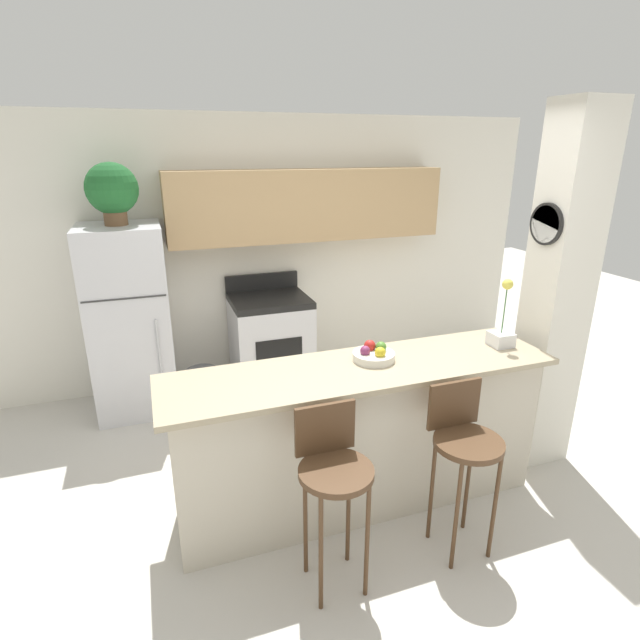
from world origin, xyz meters
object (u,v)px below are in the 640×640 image
bar_stool_left (333,472)px  orchid_vase (502,331)px  bar_stool_right (464,443)px  stove_range (271,342)px  fruit_bowl (374,354)px  potted_plant_on_fridge (112,190)px  refrigerator (129,321)px  trash_bin (203,389)px

bar_stool_left → orchid_vase: bearing=21.1°
orchid_vase → bar_stool_right: bearing=-139.1°
stove_range → orchid_vase: orchid_vase is taller
stove_range → bar_stool_left: 2.44m
bar_stool_right → orchid_vase: 0.93m
fruit_bowl → potted_plant_on_fridge: bearing=129.9°
stove_range → orchid_vase: size_ratio=2.31×
orchid_vase → fruit_bowl: (-0.91, 0.07, -0.07)m
refrigerator → fruit_bowl: refrigerator is taller
potted_plant_on_fridge → bar_stool_left: bearing=-67.7°
stove_range → trash_bin: stove_range is taller
bar_stool_right → orchid_vase: size_ratio=2.18×
refrigerator → orchid_vase: 3.03m
stove_range → orchid_vase: (1.14, -1.87, 0.63)m
potted_plant_on_fridge → fruit_bowl: (1.48, -1.77, -0.91)m
stove_range → bar_stool_left: (-0.27, -2.41, 0.23)m
bar_stool_left → bar_stool_right: 0.78m
refrigerator → bar_stool_left: size_ratio=1.63×
bar_stool_left → orchid_vase: 1.56m
trash_bin → bar_stool_left: bearing=-78.8°
bar_stool_left → trash_bin: bearing=101.2°
stove_range → bar_stool_left: stove_range is taller
stove_range → trash_bin: 0.79m
bar_stool_left → potted_plant_on_fridge: bearing=112.3°
orchid_vase → stove_range: bearing=121.4°
stove_range → bar_stool_right: (0.51, -2.41, 0.23)m
bar_stool_left → orchid_vase: (1.41, 0.54, 0.40)m
refrigerator → bar_stool_right: bearing=-53.6°
stove_range → trash_bin: bearing=-159.6°
refrigerator → bar_stool_right: size_ratio=1.63×
refrigerator → potted_plant_on_fridge: 1.10m
stove_range → trash_bin: size_ratio=2.82×
refrigerator → orchid_vase: size_ratio=3.56×
potted_plant_on_fridge → bar_stool_right: bearing=-53.6°
stove_range → bar_stool_right: 2.48m
bar_stool_left → trash_bin: 2.25m
potted_plant_on_fridge → trash_bin: potted_plant_on_fridge is taller
fruit_bowl → trash_bin: (-0.93, 1.54, -0.83)m
bar_stool_right → potted_plant_on_fridge: size_ratio=2.05×
bar_stool_right → potted_plant_on_fridge: potted_plant_on_fridge is taller
bar_stool_left → orchid_vase: orchid_vase is taller
refrigerator → trash_bin: 0.87m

